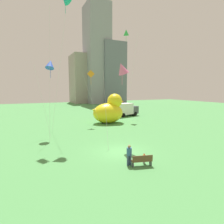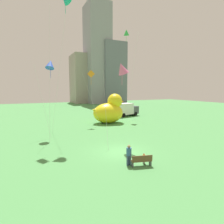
{
  "view_description": "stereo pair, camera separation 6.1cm",
  "coord_description": "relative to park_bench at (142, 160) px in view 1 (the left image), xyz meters",
  "views": [
    {
      "loc": [
        -7.94,
        -15.08,
        5.91
      ],
      "look_at": [
        1.63,
        5.34,
        3.13
      ],
      "focal_mm": 29.66,
      "sensor_mm": 36.0,
      "label": 1
    },
    {
      "loc": [
        -7.88,
        -15.1,
        5.91
      ],
      "look_at": [
        1.63,
        5.34,
        3.13
      ],
      "focal_mm": 29.66,
      "sensor_mm": 36.0,
      "label": 2
    }
  ],
  "objects": [
    {
      "name": "kite_blue",
      "position": [
        -4.83,
        13.62,
        8.56
      ],
      "size": [
        2.75,
        2.82,
        9.77
      ],
      "color": "silver",
      "rests_on": "ground"
    },
    {
      "name": "park_bench",
      "position": [
        0.0,
        0.0,
        0.0
      ],
      "size": [
        1.67,
        0.83,
        0.9
      ],
      "color": "brown",
      "rests_on": "ground"
    },
    {
      "name": "kite_pink",
      "position": [
        1.3,
        5.77,
        7.54
      ],
      "size": [
        2.97,
        3.41,
        8.76
      ],
      "color": "silver",
      "rests_on": "ground"
    },
    {
      "name": "kite_green",
      "position": [
        10.94,
        22.15,
        16.58
      ],
      "size": [
        2.8,
        3.27,
        17.8
      ],
      "color": "silver",
      "rests_on": "ground"
    },
    {
      "name": "ground_plane",
      "position": [
        0.05,
        3.7,
        -0.47
      ],
      "size": [
        140.0,
        140.0,
        0.0
      ],
      "primitive_type": "plane",
      "color": "#4A8D4A"
    },
    {
      "name": "person_child",
      "position": [
        0.46,
        0.39,
        -0.01
      ],
      "size": [
        0.21,
        0.21,
        0.85
      ],
      "color": "silver",
      "rests_on": "ground"
    },
    {
      "name": "person_adult",
      "position": [
        -0.8,
        0.6,
        0.43
      ],
      "size": [
        0.4,
        0.4,
        1.63
      ],
      "color": "#38476B",
      "rests_on": "ground"
    },
    {
      "name": "box_truck",
      "position": [
        11.95,
        24.04,
        0.97
      ],
      "size": [
        6.17,
        3.55,
        2.85
      ],
      "color": "white",
      "rests_on": "ground"
    },
    {
      "name": "giant_inflatable_duck",
      "position": [
        5.34,
        18.01,
        1.71
      ],
      "size": [
        6.2,
        3.98,
        5.14
      ],
      "color": "yellow",
      "rests_on": "ground"
    },
    {
      "name": "city_skyline",
      "position": [
        8.25,
        65.13,
        15.2
      ],
      "size": [
        75.4,
        17.36,
        39.91
      ],
      "color": "#9E938C",
      "rests_on": "ground"
    },
    {
      "name": "kite_orange",
      "position": [
        2.06,
        18.01,
        7.63
      ],
      "size": [
        2.68,
        1.97,
        9.06
      ],
      "color": "silver",
      "rests_on": "ground"
    }
  ]
}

